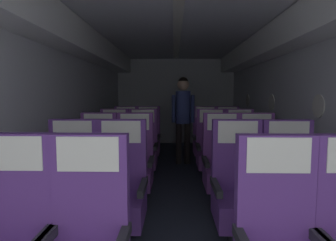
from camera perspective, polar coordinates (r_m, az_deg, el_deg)
name	(u,v)px	position (r m, az deg, el deg)	size (l,w,h in m)	color
ground	(177,189)	(4.11, 1.86, -13.60)	(3.38, 7.88, 0.02)	#2D3342
fuselage_shell	(177,70)	(4.16, 1.89, 10.10)	(3.26, 7.53, 2.32)	silver
seat_b_left_window	(70,191)	(2.73, -19.11, -13.39)	(0.47, 0.51, 1.09)	#38383D
seat_b_left_aisle	(120,192)	(2.61, -9.67, -14.05)	(0.47, 0.51, 1.09)	#38383D
seat_b_right_aisle	(291,193)	(2.76, 23.60, -13.35)	(0.47, 0.51, 1.09)	#38383D
seat_b_right_window	(239,192)	(2.64, 14.12, -13.92)	(0.47, 0.51, 1.09)	#38383D
seat_c_left_window	(97,165)	(3.59, -14.13, -8.75)	(0.47, 0.51, 1.09)	#38383D
seat_c_left_aisle	(134,166)	(3.49, -6.86, -9.02)	(0.47, 0.51, 1.09)	#38383D
seat_c_right_aisle	(258,166)	(3.61, 17.67, -8.76)	(0.47, 0.51, 1.09)	#38383D
seat_c_right_window	(222,166)	(3.51, 10.93, -9.01)	(0.47, 0.51, 1.09)	#38383D
seat_d_left_window	(114,150)	(4.48, -10.93, -5.88)	(0.47, 0.51, 1.09)	#38383D
seat_d_left_aisle	(143,150)	(4.41, -5.17, -5.98)	(0.47, 0.51, 1.09)	#38383D
seat_d_right_aisle	(240,150)	(4.52, 14.41, -5.85)	(0.47, 0.51, 1.09)	#38383D
seat_d_right_window	(211,151)	(4.41, 8.76, -6.01)	(0.47, 0.51, 1.09)	#38383D
seat_e_left_window	(125,140)	(5.41, -8.61, -3.92)	(0.47, 0.51, 1.09)	#38383D
seat_e_left_aisle	(148,140)	(5.34, -4.10, -3.99)	(0.47, 0.51, 1.09)	#38383D
seat_e_right_aisle	(228,140)	(5.42, 12.02, -3.96)	(0.47, 0.51, 1.09)	#38383D
seat_e_right_window	(205,140)	(5.36, 7.52, -3.99)	(0.47, 0.51, 1.09)	#38383D
flight_attendant	(183,111)	(5.31, 3.07, 2.02)	(0.43, 0.28, 1.64)	black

